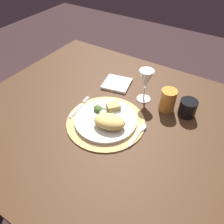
# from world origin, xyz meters

# --- Properties ---
(ground_plane) EXTENTS (6.00, 6.00, 0.00)m
(ground_plane) POSITION_xyz_m (0.00, 0.00, 0.00)
(ground_plane) COLOR #352223
(dining_table) EXTENTS (1.18, 1.06, 0.75)m
(dining_table) POSITION_xyz_m (0.00, 0.00, 0.61)
(dining_table) COLOR #432917
(dining_table) RESTS_ON ground
(placemat) EXTENTS (0.34, 0.34, 0.01)m
(placemat) POSITION_xyz_m (0.04, -0.03, 0.75)
(placemat) COLOR tan
(placemat) RESTS_ON dining_table
(dinner_plate) EXTENTS (0.26, 0.26, 0.02)m
(dinner_plate) POSITION_xyz_m (0.04, -0.03, 0.77)
(dinner_plate) COLOR silver
(dinner_plate) RESTS_ON placemat
(pasta_serving) EXTENTS (0.15, 0.12, 0.05)m
(pasta_serving) POSITION_xyz_m (0.08, -0.06, 0.80)
(pasta_serving) COLOR #E7C166
(pasta_serving) RESTS_ON dinner_plate
(salad_greens) EXTENTS (0.09, 0.07, 0.02)m
(salad_greens) POSITION_xyz_m (0.00, -0.01, 0.78)
(salad_greens) COLOR #3D5D27
(salad_greens) RESTS_ON dinner_plate
(bread_piece) EXTENTS (0.07, 0.07, 0.02)m
(bread_piece) POSITION_xyz_m (0.03, 0.04, 0.78)
(bread_piece) COLOR tan
(bread_piece) RESTS_ON dinner_plate
(fork) EXTENTS (0.03, 0.16, 0.00)m
(fork) POSITION_xyz_m (-0.11, -0.03, 0.76)
(fork) COLOR silver
(fork) RESTS_ON placemat
(spoon) EXTENTS (0.03, 0.14, 0.01)m
(spoon) POSITION_xyz_m (0.19, -0.01, 0.76)
(spoon) COLOR silver
(spoon) RESTS_ON placemat
(napkin) EXTENTS (0.16, 0.15, 0.01)m
(napkin) POSITION_xyz_m (-0.06, 0.23, 0.76)
(napkin) COLOR white
(napkin) RESTS_ON dining_table
(wine_glass) EXTENTS (0.07, 0.07, 0.16)m
(wine_glass) POSITION_xyz_m (0.11, 0.20, 0.86)
(wine_glass) COLOR silver
(wine_glass) RESTS_ON dining_table
(amber_tumbler) EXTENTS (0.07, 0.07, 0.11)m
(amber_tumbler) POSITION_xyz_m (0.23, 0.18, 0.80)
(amber_tumbler) COLOR orange
(amber_tumbler) RESTS_ON dining_table
(dark_tumbler) EXTENTS (0.08, 0.08, 0.08)m
(dark_tumbler) POSITION_xyz_m (0.32, 0.20, 0.79)
(dark_tumbler) COLOR black
(dark_tumbler) RESTS_ON dining_table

